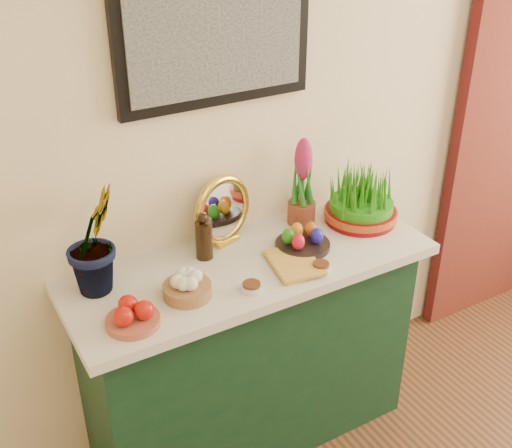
{
  "coord_description": "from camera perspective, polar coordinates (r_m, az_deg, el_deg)",
  "views": [
    {
      "loc": [
        -1.42,
        0.24,
        2.18
      ],
      "look_at": [
        -0.42,
        1.95,
        1.07
      ],
      "focal_mm": 45.0,
      "sensor_mm": 36.0,
      "label": 1
    }
  ],
  "objects": [
    {
      "name": "egg_plate",
      "position": [
        2.47,
        4.15,
        -1.45
      ],
      "size": [
        0.24,
        0.24,
        0.09
      ],
      "color": "black",
      "rests_on": "tablecloth"
    },
    {
      "name": "sideboard",
      "position": [
        2.68,
        -0.55,
        -11.67
      ],
      "size": [
        1.3,
        0.45,
        0.85
      ],
      "primitive_type": "cube",
      "color": "#14371F",
      "rests_on": "ground"
    },
    {
      "name": "garlic_basket",
      "position": [
        2.2,
        -6.15,
        -5.53
      ],
      "size": [
        0.22,
        0.22,
        0.09
      ],
      "color": "#A56C42",
      "rests_on": "tablecloth"
    },
    {
      "name": "apple_bowl",
      "position": [
        2.1,
        -10.94,
        -7.95
      ],
      "size": [
        0.22,
        0.22,
        0.09
      ],
      "color": "#A95239",
      "rests_on": "tablecloth"
    },
    {
      "name": "hyacinth_green",
      "position": [
        2.19,
        -14.42,
        -0.03
      ],
      "size": [
        0.33,
        0.32,
        0.5
      ],
      "primitive_type": "imported",
      "rotation": [
        0.0,
        0.0,
        0.67
      ],
      "color": "#217722",
      "rests_on": "tablecloth"
    },
    {
      "name": "spice_dish_right",
      "position": [
        2.35,
        5.79,
        -3.79
      ],
      "size": [
        0.07,
        0.07,
        0.03
      ],
      "color": "silver",
      "rests_on": "tablecloth"
    },
    {
      "name": "hyacinth_pink",
      "position": [
        2.58,
        4.15,
        3.38
      ],
      "size": [
        0.11,
        0.11,
        0.37
      ],
      "color": "brown",
      "rests_on": "tablecloth"
    },
    {
      "name": "mirror",
      "position": [
        2.46,
        -2.96,
        1.2
      ],
      "size": [
        0.28,
        0.14,
        0.28
      ],
      "color": "gold",
      "rests_on": "tablecloth"
    },
    {
      "name": "book",
      "position": [
        2.34,
        1.5,
        -3.83
      ],
      "size": [
        0.19,
        0.25,
        0.03
      ],
      "primitive_type": "imported",
      "rotation": [
        0.0,
        0.0,
        -0.19
      ],
      "color": "gold",
      "rests_on": "tablecloth"
    },
    {
      "name": "spice_dish_left",
      "position": [
        2.23,
        -0.39,
        -5.62
      ],
      "size": [
        0.08,
        0.08,
        0.03
      ],
      "color": "silver",
      "rests_on": "tablecloth"
    },
    {
      "name": "wheatgrass_sabzeh",
      "position": [
        2.65,
        9.39,
        2.36
      ],
      "size": [
        0.3,
        0.3,
        0.25
      ],
      "color": "maroon",
      "rests_on": "tablecloth"
    },
    {
      "name": "vinegar_cruet",
      "position": [
        2.38,
        -4.65,
        -1.26
      ],
      "size": [
        0.06,
        0.06,
        0.19
      ],
      "color": "black",
      "rests_on": "tablecloth"
    },
    {
      "name": "tablecloth",
      "position": [
        2.41,
        -0.6,
        -3.65
      ],
      "size": [
        1.4,
        0.55,
        0.04
      ],
      "primitive_type": "cube",
      "color": "silver",
      "rests_on": "sideboard"
    }
  ]
}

